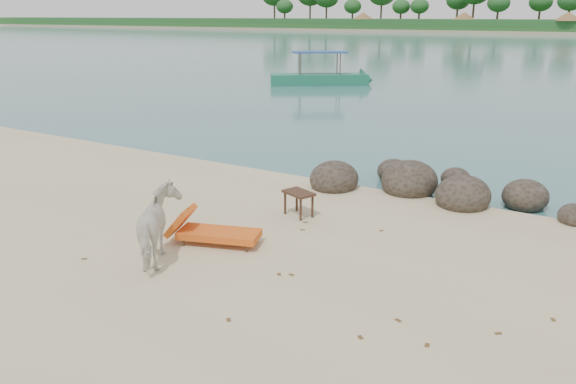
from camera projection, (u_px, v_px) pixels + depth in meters
name	position (u px, v px, depth m)	size (l,w,h in m)	color
boulders	(425.00, 187.00, 13.44)	(6.35, 2.96, 1.02)	black
cow	(160.00, 228.00, 9.64)	(0.70, 1.53, 1.29)	silver
side_table	(299.00, 205.00, 11.96)	(0.66, 0.43, 0.53)	black
lounge_chair	(219.00, 231.00, 10.49)	(1.90, 0.66, 0.57)	#F2581C
boat_near	(319.00, 57.00, 34.59)	(6.76, 1.52, 3.28)	#1C6D4F
dead_leaves	(326.00, 312.00, 8.19)	(7.64, 6.64, 0.00)	brown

